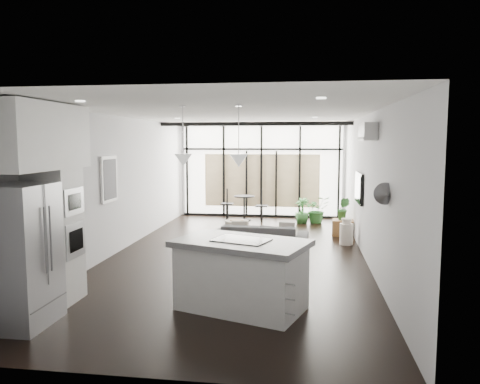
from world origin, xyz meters
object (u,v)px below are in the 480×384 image
(island, at_px, (241,275))
(pouf, at_px, (237,230))
(fridge, at_px, (21,255))
(milk_can, at_px, (346,231))
(sofa, at_px, (260,233))
(console_bench, at_px, (260,239))
(tv, at_px, (359,188))

(island, relative_size, pouf, 3.15)
(fridge, xyz_separation_m, milk_can, (4.38, 5.24, -0.59))
(sofa, bearing_deg, island, 94.02)
(pouf, bearing_deg, fridge, -109.16)
(island, distance_m, fridge, 2.81)
(sofa, height_order, console_bench, sofa)
(island, height_order, pouf, island)
(sofa, distance_m, pouf, 1.30)
(island, relative_size, milk_can, 2.99)
(island, height_order, milk_can, island)
(pouf, xyz_separation_m, milk_can, (2.49, -0.20, 0.07))
(sofa, distance_m, tv, 2.32)
(milk_can, xyz_separation_m, tv, (0.21, -0.31, 1.01))
(sofa, xyz_separation_m, pouf, (-0.66, 1.10, -0.16))
(fridge, bearing_deg, sofa, 59.55)
(fridge, relative_size, pouf, 3.18)
(pouf, bearing_deg, sofa, -59.25)
(sofa, height_order, milk_can, sofa)
(island, bearing_deg, tv, 82.60)
(fridge, bearing_deg, console_bench, 60.65)
(fridge, bearing_deg, milk_can, 50.08)
(island, height_order, tv, tv)
(fridge, xyz_separation_m, tv, (4.59, 4.93, 0.42))
(fridge, distance_m, milk_can, 6.85)
(fridge, height_order, tv, fridge)
(island, xyz_separation_m, sofa, (-0.07, 3.40, -0.09))
(fridge, relative_size, sofa, 0.90)
(pouf, xyz_separation_m, tv, (2.71, -0.50, 1.08))
(island, height_order, sofa, island)
(island, relative_size, console_bench, 1.26)
(milk_can, bearing_deg, console_bench, -158.38)
(tv, bearing_deg, island, -116.25)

